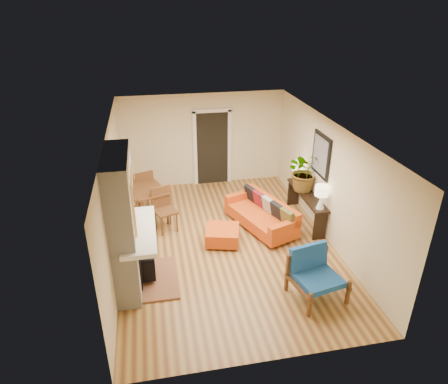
{
  "coord_description": "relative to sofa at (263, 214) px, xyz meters",
  "views": [
    {
      "loc": [
        -1.45,
        -7.28,
        4.87
      ],
      "look_at": [
        0.0,
        0.2,
        1.15
      ],
      "focal_mm": 32.0,
      "sensor_mm": 36.0,
      "label": 1
    }
  ],
  "objects": [
    {
      "name": "room_shell",
      "position": [
        -0.39,
        2.12,
        0.91
      ],
      "size": [
        6.5,
        6.5,
        6.5
      ],
      "color": "#B68B46",
      "rests_on": "ground"
    },
    {
      "name": "fireplace",
      "position": [
        -2.99,
        -1.52,
        0.91
      ],
      "size": [
        1.09,
        1.68,
        2.6
      ],
      "color": "white",
      "rests_on": "ground"
    },
    {
      "name": "sofa",
      "position": [
        0.0,
        0.0,
        0.0
      ],
      "size": [
        1.43,
        2.06,
        0.75
      ],
      "color": "silver",
      "rests_on": "ground"
    },
    {
      "name": "ottoman",
      "position": [
        -1.06,
        -0.5,
        -0.12
      ],
      "size": [
        0.86,
        0.86,
        0.36
      ],
      "color": "silver",
      "rests_on": "ground"
    },
    {
      "name": "blue_chair",
      "position": [
        0.23,
        -2.44,
        0.16
      ],
      "size": [
        1.01,
        0.99,
        0.89
      ],
      "color": "brown",
      "rests_on": "ground"
    },
    {
      "name": "dining_table",
      "position": [
        -2.57,
        0.91,
        0.34
      ],
      "size": [
        1.26,
        1.93,
        1.02
      ],
      "color": "brown",
      "rests_on": "ground"
    },
    {
      "name": "console_table",
      "position": [
        1.08,
        0.08,
        0.25
      ],
      "size": [
        0.34,
        1.85,
        0.72
      ],
      "color": "black",
      "rests_on": "ground"
    },
    {
      "name": "lamp_near",
      "position": [
        1.08,
        -0.66,
        0.73
      ],
      "size": [
        0.3,
        0.3,
        0.54
      ],
      "color": "white",
      "rests_on": "console_table"
    },
    {
      "name": "lamp_far",
      "position": [
        1.08,
        0.75,
        0.73
      ],
      "size": [
        0.3,
        0.3,
        0.54
      ],
      "color": "white",
      "rests_on": "console_table"
    },
    {
      "name": "houseplant",
      "position": [
        1.07,
        0.3,
        0.89
      ],
      "size": [
        0.93,
        0.82,
        0.98
      ],
      "primitive_type": "imported",
      "rotation": [
        0.0,
        0.0,
        0.07
      ],
      "color": "#1E5919",
      "rests_on": "console_table"
    }
  ]
}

